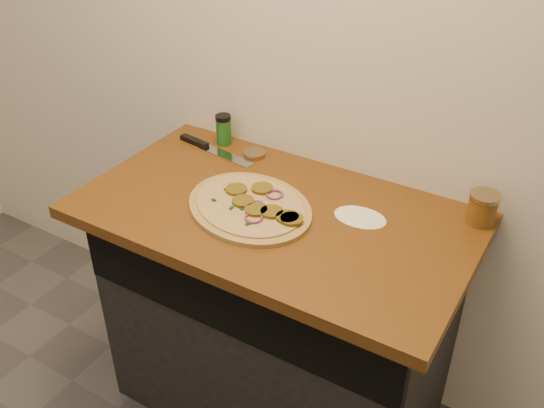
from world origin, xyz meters
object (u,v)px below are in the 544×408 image
Objects in this scene: chefs_knife at (209,148)px; pizza at (251,206)px; spice_shaker at (224,130)px; salsa_jar at (482,208)px.

pizza is at bearing -36.14° from chefs_knife.
pizza is 0.45m from spice_shaker.
salsa_jar is at bearing 25.48° from pizza.
pizza reaches higher than chefs_knife.
chefs_knife is at bearing 143.86° from pizza.
spice_shaker reaches higher than chefs_knife.
pizza is 0.68m from salsa_jar.
salsa_jar is 0.93m from spice_shaker.
chefs_knife is (-0.34, 0.25, -0.00)m from pizza.
salsa_jar is 0.85× the size of spice_shaker.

